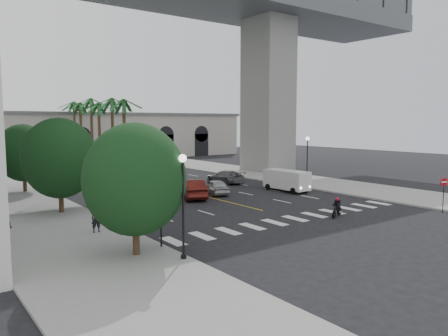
# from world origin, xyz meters

# --- Properties ---
(ground) EXTENTS (140.00, 140.00, 0.00)m
(ground) POSITION_xyz_m (0.00, 0.00, 0.00)
(ground) COLOR black
(ground) RESTS_ON ground
(sidewalk_left) EXTENTS (8.00, 100.00, 0.15)m
(sidewalk_left) POSITION_xyz_m (-15.00, 15.00, 0.07)
(sidewalk_left) COLOR gray
(sidewalk_left) RESTS_ON ground
(sidewalk_right) EXTENTS (8.00, 100.00, 0.15)m
(sidewalk_right) POSITION_xyz_m (15.00, 15.00, 0.07)
(sidewalk_right) COLOR gray
(sidewalk_right) RESTS_ON ground
(median) EXTENTS (2.00, 24.00, 0.20)m
(median) POSITION_xyz_m (0.00, 38.00, 0.10)
(median) COLOR gray
(median) RESTS_ON ground
(pier_building) EXTENTS (71.00, 10.50, 8.50)m
(pier_building) POSITION_xyz_m (0.00, 55.00, 4.27)
(pier_building) COLOR beige
(pier_building) RESTS_ON ground
(bridge) EXTENTS (75.00, 13.00, 26.00)m
(bridge) POSITION_xyz_m (3.42, 22.00, 18.51)
(bridge) COLOR gray
(bridge) RESTS_ON ground
(palm_a) EXTENTS (3.20, 3.20, 10.30)m
(palm_a) POSITION_xyz_m (0.00, 28.00, 9.10)
(palm_a) COLOR #47331E
(palm_a) RESTS_ON ground
(palm_b) EXTENTS (3.20, 3.20, 10.60)m
(palm_b) POSITION_xyz_m (0.10, 32.00, 9.37)
(palm_b) COLOR #47331E
(palm_b) RESTS_ON ground
(palm_c) EXTENTS (3.20, 3.20, 10.10)m
(palm_c) POSITION_xyz_m (-0.20, 36.00, 8.91)
(palm_c) COLOR #47331E
(palm_c) RESTS_ON ground
(palm_d) EXTENTS (3.20, 3.20, 10.90)m
(palm_d) POSITION_xyz_m (0.15, 40.00, 9.65)
(palm_d) COLOR #47331E
(palm_d) RESTS_ON ground
(palm_e) EXTENTS (3.20, 3.20, 10.40)m
(palm_e) POSITION_xyz_m (-0.10, 44.00, 9.19)
(palm_e) COLOR #47331E
(palm_e) RESTS_ON ground
(palm_f) EXTENTS (3.20, 3.20, 10.70)m
(palm_f) POSITION_xyz_m (0.20, 48.00, 9.46)
(palm_f) COLOR #47331E
(palm_f) RESTS_ON ground
(street_tree_near) EXTENTS (5.20, 5.20, 6.89)m
(street_tree_near) POSITION_xyz_m (-13.00, -3.00, 4.02)
(street_tree_near) COLOR #382616
(street_tree_near) RESTS_ON ground
(street_tree_mid) EXTENTS (5.44, 5.44, 7.21)m
(street_tree_mid) POSITION_xyz_m (-13.00, 10.00, 4.21)
(street_tree_mid) COLOR #382616
(street_tree_mid) RESTS_ON ground
(street_tree_far) EXTENTS (5.04, 5.04, 6.68)m
(street_tree_far) POSITION_xyz_m (-13.00, 22.00, 3.90)
(street_tree_far) COLOR #382616
(street_tree_far) RESTS_ON ground
(lamp_post_left_near) EXTENTS (0.40, 0.40, 5.35)m
(lamp_post_left_near) POSITION_xyz_m (-11.40, -5.00, 3.22)
(lamp_post_left_near) COLOR black
(lamp_post_left_near) RESTS_ON ground
(lamp_post_left_far) EXTENTS (0.40, 0.40, 5.35)m
(lamp_post_left_far) POSITION_xyz_m (-11.40, 16.00, 3.22)
(lamp_post_left_far) COLOR black
(lamp_post_left_far) RESTS_ON ground
(lamp_post_right) EXTENTS (0.40, 0.40, 5.35)m
(lamp_post_right) POSITION_xyz_m (11.40, 8.00, 3.22)
(lamp_post_right) COLOR black
(lamp_post_right) RESTS_ON ground
(traffic_signal_near) EXTENTS (0.25, 0.18, 3.65)m
(traffic_signal_near) POSITION_xyz_m (-11.30, -2.50, 2.51)
(traffic_signal_near) COLOR black
(traffic_signal_near) RESTS_ON ground
(traffic_signal_far) EXTENTS (0.25, 0.18, 3.65)m
(traffic_signal_far) POSITION_xyz_m (-11.30, 1.50, 2.51)
(traffic_signal_far) COLOR black
(traffic_signal_far) RESTS_ON ground
(motorcycle_rider) EXTENTS (1.86, 0.85, 1.42)m
(motorcycle_rider) POSITION_xyz_m (2.96, -2.84, 0.64)
(motorcycle_rider) COLOR black
(motorcycle_rider) RESTS_ON ground
(car_a) EXTENTS (2.88, 4.50, 1.43)m
(car_a) POSITION_xyz_m (1.50, 10.45, 0.71)
(car_a) COLOR #ABAAAF
(car_a) RESTS_ON ground
(car_b) EXTENTS (3.51, 5.51, 1.71)m
(car_b) POSITION_xyz_m (-1.50, 9.93, 0.86)
(car_b) COLOR #49130E
(car_b) RESTS_ON ground
(car_c) EXTENTS (3.73, 5.41, 1.37)m
(car_c) POSITION_xyz_m (-7.69, 9.88, 0.69)
(car_c) COLOR black
(car_c) RESTS_ON ground
(car_d) EXTENTS (2.37, 5.10, 1.44)m
(car_d) POSITION_xyz_m (6.68, 15.91, 0.72)
(car_d) COLOR #59595D
(car_d) RESTS_ON ground
(car_e) EXTENTS (3.42, 5.29, 1.68)m
(car_e) POSITION_xyz_m (-1.73, 19.47, 0.84)
(car_e) COLOR #0D243D
(car_e) RESTS_ON ground
(cargo_van) EXTENTS (2.10, 4.94, 2.08)m
(cargo_van) POSITION_xyz_m (8.19, 7.67, 1.16)
(cargo_van) COLOR silver
(cargo_van) RESTS_ON ground
(pedestrian_a) EXTENTS (0.67, 0.48, 1.71)m
(pedestrian_a) POSITION_xyz_m (-13.02, 2.61, 1.00)
(pedestrian_a) COLOR black
(pedestrian_a) RESTS_ON sidewalk_left
(pedestrian_b) EXTENTS (0.94, 0.92, 1.53)m
(pedestrian_b) POSITION_xyz_m (-17.91, 3.48, 0.91)
(pedestrian_b) COLOR black
(pedestrian_b) RESTS_ON sidewalk_left
(do_not_enter_sign) EXTENTS (0.62, 0.29, 2.69)m
(do_not_enter_sign) POSITION_xyz_m (10.50, -6.74, 1.96)
(do_not_enter_sign) COLOR black
(do_not_enter_sign) RESTS_ON ground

